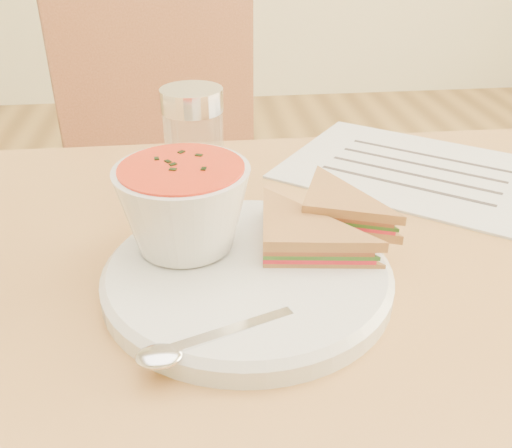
{
  "coord_description": "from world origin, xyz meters",
  "views": [
    {
      "loc": [
        -0.11,
        -0.42,
        1.05
      ],
      "look_at": [
        -0.06,
        0.02,
        0.8
      ],
      "focal_mm": 40.0,
      "sensor_mm": 36.0,
      "label": 1
    }
  ],
  "objects": [
    {
      "name": "chair_far",
      "position": [
        -0.11,
        0.57,
        0.46
      ],
      "size": [
        0.53,
        0.53,
        0.93
      ],
      "primitive_type": null,
      "rotation": [
        0.0,
        0.0,
        3.48
      ],
      "color": "brown",
      "rests_on": "floor"
    },
    {
      "name": "plate",
      "position": [
        -0.07,
        -0.0,
        0.76
      ],
      "size": [
        0.28,
        0.28,
        0.02
      ],
      "primitive_type": null,
      "rotation": [
        0.0,
        0.0,
        -0.09
      ],
      "color": "silver",
      "rests_on": "dining_table"
    },
    {
      "name": "soup_bowl",
      "position": [
        -0.12,
        0.04,
        0.81
      ],
      "size": [
        0.15,
        0.15,
        0.08
      ],
      "primitive_type": null,
      "rotation": [
        0.0,
        0.0,
        0.36
      ],
      "color": "silver",
      "rests_on": "plate"
    },
    {
      "name": "sandwich_half_a",
      "position": [
        -0.05,
        -0.01,
        0.78
      ],
      "size": [
        0.12,
        0.12,
        0.03
      ],
      "primitive_type": null,
      "rotation": [
        0.0,
        0.0,
        -0.13
      ],
      "color": "#AA773C",
      "rests_on": "plate"
    },
    {
      "name": "sandwich_half_b",
      "position": [
        -0.01,
        0.04,
        0.79
      ],
      "size": [
        0.12,
        0.12,
        0.03
      ],
      "primitive_type": null,
      "rotation": [
        0.0,
        0.0,
        -0.36
      ],
      "color": "#AA773C",
      "rests_on": "plate"
    },
    {
      "name": "spoon",
      "position": [
        -0.09,
        -0.09,
        0.77
      ],
      "size": [
        0.17,
        0.09,
        0.01
      ],
      "primitive_type": null,
      "rotation": [
        0.0,
        0.0,
        0.37
      ],
      "color": "silver",
      "rests_on": "plate"
    },
    {
      "name": "paper_menu",
      "position": [
        0.17,
        0.21,
        0.75
      ],
      "size": [
        0.39,
        0.38,
        0.0
      ],
      "primitive_type": null,
      "rotation": [
        0.0,
        0.0,
        -0.66
      ],
      "color": "silver",
      "rests_on": "dining_table"
    },
    {
      "name": "condiment_shaker",
      "position": [
        -0.11,
        0.19,
        0.81
      ],
      "size": [
        0.08,
        0.08,
        0.12
      ],
      "primitive_type": null,
      "rotation": [
        0.0,
        0.0,
        -0.27
      ],
      "color": "silver",
      "rests_on": "dining_table"
    }
  ]
}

